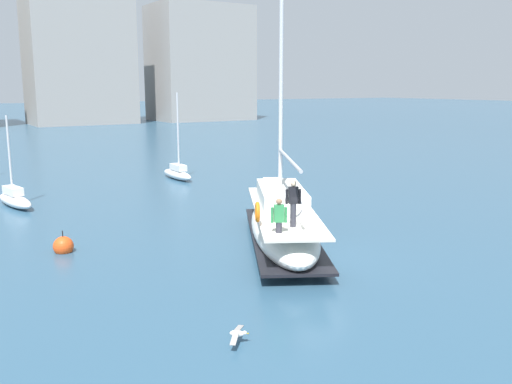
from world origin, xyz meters
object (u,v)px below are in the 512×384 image
seagull (238,333)px  mooring_buoy (63,246)px  moored_sloop_far (15,199)px  main_sailboat (283,222)px  moored_cutter_left (177,173)px

seagull → mooring_buoy: mooring_buoy is taller
seagull → moored_sloop_far: bearing=95.6°
moored_sloop_far → main_sailboat: bearing=-59.6°
main_sailboat → moored_sloop_far: size_ratio=3.08×
moored_cutter_left → seagull: moored_cutter_left is taller
main_sailboat → mooring_buoy: bearing=154.9°
main_sailboat → moored_cutter_left: main_sailboat is taller
moored_cutter_left → seagull: 24.77m
moored_cutter_left → seagull: size_ratio=6.08×
seagull → mooring_buoy: (-1.76, 10.00, -0.02)m
moored_sloop_far → seagull: (1.93, -19.59, -0.17)m
moored_sloop_far → moored_cutter_left: (10.67, 3.59, 0.02)m
main_sailboat → seagull: 8.69m
main_sailboat → mooring_buoy: 8.33m
moored_sloop_far → moored_cutter_left: bearing=18.6°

